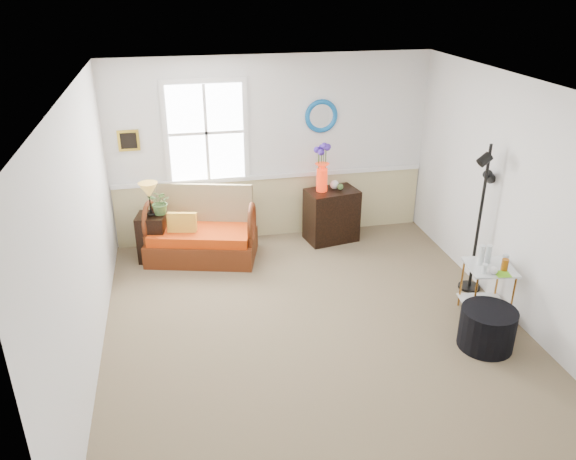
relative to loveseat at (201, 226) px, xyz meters
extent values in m
cube|color=olive|center=(1.08, -1.95, -0.47)|extent=(4.50, 5.00, 0.01)
cube|color=white|center=(1.08, -1.95, 2.13)|extent=(4.50, 5.00, 0.01)
cube|color=silver|center=(1.08, 0.55, 0.83)|extent=(4.50, 0.01, 2.60)
cube|color=silver|center=(1.08, -4.45, 0.83)|extent=(4.50, 0.01, 2.60)
cube|color=silver|center=(-1.17, -1.95, 0.83)|extent=(0.01, 5.00, 2.60)
cube|color=silver|center=(3.33, -1.95, 0.83)|extent=(0.01, 5.00, 2.60)
cube|color=#C5B881|center=(1.08, 0.53, -0.02)|extent=(4.46, 0.02, 0.90)
cube|color=white|center=(1.08, 0.52, 0.45)|extent=(4.46, 0.04, 0.06)
cube|color=gold|center=(-0.84, 0.53, 1.08)|extent=(0.28, 0.03, 0.28)
torus|color=#1771B8|center=(1.78, 0.53, 1.28)|extent=(0.47, 0.07, 0.47)
imported|color=#426330|center=(-0.50, 0.08, 0.31)|extent=(0.44, 0.45, 0.27)
cylinder|color=black|center=(2.75, -2.64, -0.25)|extent=(0.72, 0.72, 0.44)
camera|label=1|loc=(-0.26, -6.96, 3.09)|focal=35.00mm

